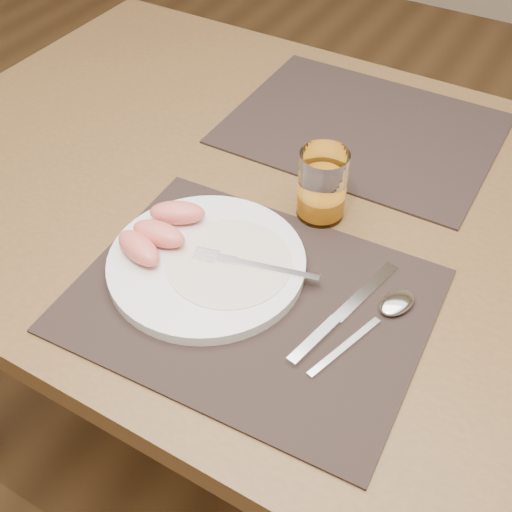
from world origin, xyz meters
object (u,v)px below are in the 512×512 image
object	(u,v)px
table	(305,240)
placemat_near	(251,300)
placemat_far	(362,129)
fork	(244,263)
plate	(207,263)
spoon	(389,309)
knife	(336,319)
juice_glass	(322,188)

from	to	relation	value
table	placemat_near	xyz separation A→B (m)	(0.03, -0.22, 0.09)
placemat_far	fork	world-z (taller)	fork
plate	fork	bearing A→B (deg)	19.83
placemat_far	spoon	size ratio (longest dim) A/B	2.38
plate	knife	distance (m)	0.19
knife	placemat_far	bearing A→B (deg)	109.31
plate	spoon	xyz separation A→B (m)	(0.25, 0.05, -0.00)
placemat_near	juice_glass	distance (m)	0.21
placemat_near	spoon	size ratio (longest dim) A/B	2.38
juice_glass	spoon	bearing A→B (deg)	-38.37
table	spoon	xyz separation A→B (m)	(0.19, -0.15, 0.09)
placemat_far	fork	distance (m)	0.40
placemat_far	juice_glass	size ratio (longest dim) A/B	4.19
fork	knife	bearing A→B (deg)	-5.42
plate	knife	xyz separation A→B (m)	(0.19, 0.00, -0.01)
placemat_far	knife	size ratio (longest dim) A/B	2.06
spoon	fork	bearing A→B (deg)	-170.17
fork	juice_glass	xyz separation A→B (m)	(0.03, 0.16, 0.03)
placemat_near	knife	world-z (taller)	knife
plate	table	bearing A→B (deg)	75.22
placemat_near	plate	bearing A→B (deg)	166.67
placemat_far	knife	bearing A→B (deg)	-70.69
placemat_near	knife	size ratio (longest dim) A/B	2.06
table	knife	size ratio (longest dim) A/B	6.41
fork	table	bearing A→B (deg)	88.72
placemat_near	fork	size ratio (longest dim) A/B	2.59
plate	juice_glass	xyz separation A→B (m)	(0.08, 0.18, 0.04)
table	fork	world-z (taller)	fork
placemat_far	spoon	xyz separation A→B (m)	(0.20, -0.37, 0.01)
placemat_near	placemat_far	size ratio (longest dim) A/B	1.00
fork	knife	distance (m)	0.15
table	juice_glass	distance (m)	0.14
placemat_far	knife	xyz separation A→B (m)	(0.15, -0.42, 0.00)
knife	juice_glass	size ratio (longest dim) A/B	2.04
table	placemat_far	world-z (taller)	placemat_far
spoon	juice_glass	world-z (taller)	juice_glass
placemat_near	table	bearing A→B (deg)	97.31
placemat_near	fork	xyz separation A→B (m)	(-0.03, 0.04, 0.02)
plate	juice_glass	distance (m)	0.20
fork	spoon	xyz separation A→B (m)	(0.20, 0.03, -0.01)
plate	knife	world-z (taller)	plate
placemat_far	knife	world-z (taller)	knife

